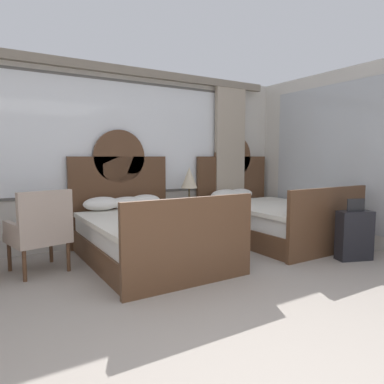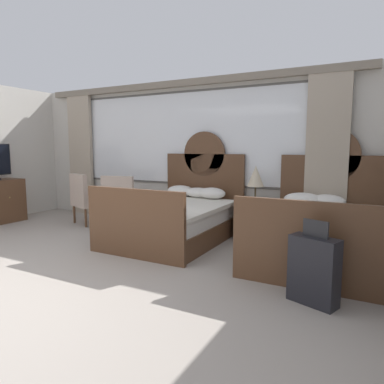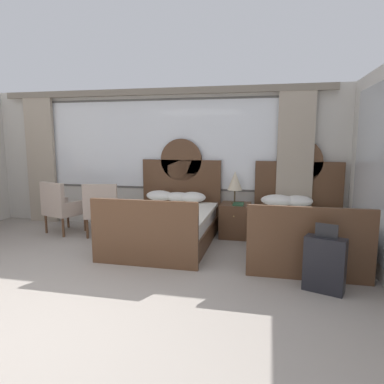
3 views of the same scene
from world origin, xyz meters
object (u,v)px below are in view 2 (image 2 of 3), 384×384
(bed_near_window, at_px, (177,217))
(table_lamp_on_nightstand, at_px, (256,176))
(bed_near_mirror, at_px, (319,233))
(suitcase_on_floor, at_px, (314,270))
(book_on_nightstand, at_px, (257,202))
(armchair_by_window_left, at_px, (122,201))
(armchair_by_window_centre, at_px, (87,197))
(nightstand_between_beds, at_px, (255,220))

(bed_near_window, distance_m, table_lamp_on_nightstand, 1.42)
(bed_near_mirror, relative_size, suitcase_on_floor, 2.67)
(table_lamp_on_nightstand, xyz_separation_m, book_on_nightstand, (0.08, -0.16, -0.38))
(armchair_by_window_left, distance_m, armchair_by_window_centre, 0.84)
(table_lamp_on_nightstand, distance_m, suitcase_on_floor, 2.54)
(bed_near_mirror, bearing_deg, armchair_by_window_left, 177.07)
(bed_near_mirror, height_order, armchair_by_window_left, bed_near_mirror)
(nightstand_between_beds, bearing_deg, armchair_by_window_centre, -171.63)
(book_on_nightstand, bearing_deg, bed_near_window, -155.04)
(suitcase_on_floor, bearing_deg, nightstand_between_beds, 120.92)
(armchair_by_window_left, bearing_deg, bed_near_window, -7.61)
(bed_near_window, bearing_deg, suitcase_on_floor, -31.41)
(bed_near_mirror, xyz_separation_m, book_on_nightstand, (-1.02, 0.54, 0.27))
(armchair_by_window_centre, distance_m, suitcase_on_floor, 4.69)
(table_lamp_on_nightstand, xyz_separation_m, suitcase_on_floor, (1.25, -2.10, -0.67))
(bed_near_window, height_order, table_lamp_on_nightstand, bed_near_window)
(suitcase_on_floor, bearing_deg, bed_near_mirror, 96.19)
(bed_near_window, bearing_deg, armchair_by_window_centre, 175.36)
(bed_near_window, relative_size, nightstand_between_beds, 3.56)
(armchair_by_window_centre, relative_size, suitcase_on_floor, 1.20)
(table_lamp_on_nightstand, distance_m, book_on_nightstand, 0.42)
(table_lamp_on_nightstand, bearing_deg, book_on_nightstand, -62.06)
(book_on_nightstand, distance_m, armchair_by_window_left, 2.42)
(bed_near_mirror, distance_m, armchair_by_window_left, 3.42)
(bed_near_window, bearing_deg, nightstand_between_beds, 30.47)
(table_lamp_on_nightstand, xyz_separation_m, armchair_by_window_centre, (-3.16, -0.52, -0.49))
(bed_near_window, relative_size, suitcase_on_floor, 2.67)
(armchair_by_window_centre, bearing_deg, nightstand_between_beds, 8.37)
(bed_near_mirror, bearing_deg, suitcase_on_floor, -83.81)
(bed_near_window, height_order, suitcase_on_floor, bed_near_window)
(table_lamp_on_nightstand, xyz_separation_m, armchair_by_window_left, (-2.31, -0.52, -0.49))
(nightstand_between_beds, distance_m, armchair_by_window_centre, 3.22)
(armchair_by_window_centre, bearing_deg, book_on_nightstand, 6.38)
(book_on_nightstand, xyz_separation_m, armchair_by_window_left, (-2.39, -0.37, -0.11))
(book_on_nightstand, height_order, suitcase_on_floor, suitcase_on_floor)
(bed_near_mirror, xyz_separation_m, table_lamp_on_nightstand, (-1.10, 0.70, 0.65))
(bed_near_window, xyz_separation_m, nightstand_between_beds, (1.08, 0.64, -0.05))
(bed_near_window, bearing_deg, armchair_by_window_left, 172.39)
(armchair_by_window_centre, xyz_separation_m, suitcase_on_floor, (4.41, -1.58, -0.19))
(nightstand_between_beds, bearing_deg, armchair_by_window_left, -168.61)
(bed_near_mirror, distance_m, nightstand_between_beds, 1.25)
(nightstand_between_beds, height_order, table_lamp_on_nightstand, table_lamp_on_nightstand)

